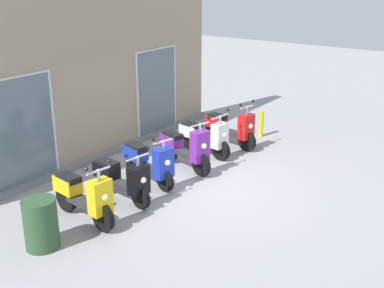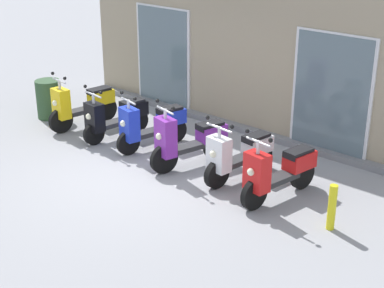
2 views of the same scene
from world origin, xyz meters
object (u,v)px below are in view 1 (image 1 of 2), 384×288
(scooter_blue, at_px, (149,161))
(scooter_red, at_px, (231,127))
(scooter_black, at_px, (122,178))
(scooter_white, at_px, (204,137))
(scooter_purple, at_px, (186,147))
(curb_bollard, at_px, (261,124))
(scooter_yellow, at_px, (84,196))
(trash_bin, at_px, (41,224))

(scooter_blue, height_order, scooter_red, scooter_red)
(scooter_black, bearing_deg, scooter_red, -0.96)
(scooter_blue, height_order, scooter_white, same)
(scooter_white, bearing_deg, scooter_black, -177.90)
(scooter_blue, bearing_deg, scooter_black, -174.91)
(scooter_black, bearing_deg, scooter_purple, -1.73)
(scooter_purple, bearing_deg, curb_bollard, -5.50)
(curb_bollard, bearing_deg, scooter_white, 167.16)
(scooter_blue, height_order, curb_bollard, scooter_blue)
(scooter_yellow, xyz_separation_m, scooter_blue, (1.91, 0.12, -0.00))
(scooter_purple, height_order, curb_bollard, scooter_purple)
(scooter_purple, bearing_deg, trash_bin, -178.88)
(scooter_black, height_order, trash_bin, scooter_black)
(scooter_black, xyz_separation_m, curb_bollard, (4.99, -0.35, -0.11))
(scooter_purple, bearing_deg, scooter_white, 9.73)
(scooter_white, height_order, scooter_red, scooter_red)
(scooter_blue, height_order, trash_bin, scooter_blue)
(curb_bollard, bearing_deg, scooter_red, 165.52)
(scooter_purple, height_order, scooter_white, scooter_purple)
(scooter_black, distance_m, scooter_purple, 1.99)
(scooter_red, height_order, curb_bollard, scooter_red)
(scooter_blue, xyz_separation_m, trash_bin, (-2.92, -0.22, -0.07))
(scooter_yellow, relative_size, scooter_purple, 0.99)
(scooter_purple, bearing_deg, scooter_blue, 172.54)
(scooter_yellow, xyz_separation_m, scooter_purple, (2.99, -0.03, 0.02))
(scooter_blue, bearing_deg, scooter_white, 0.77)
(scooter_purple, distance_m, scooter_red, 1.90)
(scooter_yellow, xyz_separation_m, scooter_red, (4.89, -0.03, -0.01))
(scooter_white, distance_m, trash_bin, 5.00)
(scooter_yellow, bearing_deg, trash_bin, -174.14)
(scooter_yellow, height_order, curb_bollard, scooter_yellow)
(curb_bollard, bearing_deg, scooter_blue, 173.98)
(trash_bin, bearing_deg, scooter_purple, 1.12)
(curb_bollard, bearing_deg, trash_bin, 178.28)
(trash_bin, xyz_separation_m, curb_bollard, (7.00, -0.21, -0.07))
(scooter_yellow, distance_m, trash_bin, 1.02)
(scooter_red, bearing_deg, scooter_purple, 179.86)
(scooter_yellow, relative_size, scooter_white, 1.04)
(scooter_yellow, xyz_separation_m, curb_bollard, (5.99, -0.31, -0.14))
(scooter_black, height_order, scooter_blue, scooter_blue)
(scooter_black, xyz_separation_m, scooter_red, (3.89, -0.06, 0.02))
(scooter_white, relative_size, curb_bollard, 2.21)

